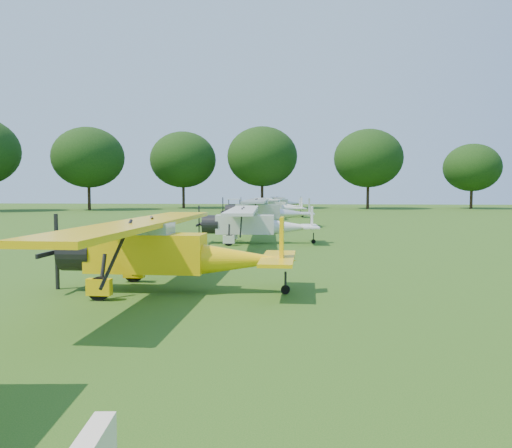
# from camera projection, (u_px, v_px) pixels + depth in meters

# --- Properties ---
(ground) EXTENTS (160.00, 160.00, 0.00)m
(ground) POSITION_uv_depth(u_px,v_px,m) (211.00, 257.00, 22.45)
(ground) COLOR #1E5214
(ground) RESTS_ON ground
(tree_belt) EXTENTS (137.36, 130.27, 14.52)m
(tree_belt) POSITION_uv_depth(u_px,v_px,m) (291.00, 74.00, 21.73)
(tree_belt) COLOR black
(tree_belt) RESTS_ON ground
(aircraft_2) EXTENTS (7.29, 11.58, 2.29)m
(aircraft_2) POSITION_uv_depth(u_px,v_px,m) (164.00, 247.00, 14.71)
(aircraft_2) COLOR yellow
(aircraft_2) RESTS_ON ground
(aircraft_3) EXTENTS (6.77, 10.78, 2.12)m
(aircraft_3) POSITION_uv_depth(u_px,v_px,m) (254.00, 221.00, 27.86)
(aircraft_3) COLOR silver
(aircraft_3) RESTS_ON ground
(aircraft_4) EXTENTS (7.55, 12.01, 2.37)m
(aircraft_4) POSITION_uv_depth(u_px,v_px,m) (265.00, 209.00, 40.65)
(aircraft_4) COLOR silver
(aircraft_4) RESTS_ON ground
(aircraft_5) EXTENTS (7.07, 11.19, 2.20)m
(aircraft_5) POSITION_uv_depth(u_px,v_px,m) (271.00, 206.00, 53.44)
(aircraft_5) COLOR silver
(aircraft_5) RESTS_ON ground
(aircraft_6) EXTENTS (5.86, 9.34, 1.84)m
(aircraft_6) POSITION_uv_depth(u_px,v_px,m) (278.00, 204.00, 65.03)
(aircraft_6) COLOR silver
(aircraft_6) RESTS_ON ground
(aircraft_7) EXTENTS (6.37, 10.10, 1.98)m
(aircraft_7) POSITION_uv_depth(u_px,v_px,m) (281.00, 201.00, 76.12)
(aircraft_7) COLOR silver
(aircraft_7) RESTS_ON ground
(golf_cart) EXTENTS (2.07, 1.38, 1.68)m
(golf_cart) POSITION_uv_depth(u_px,v_px,m) (234.00, 207.00, 68.80)
(golf_cart) COLOR #A70B0D
(golf_cart) RESTS_ON ground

